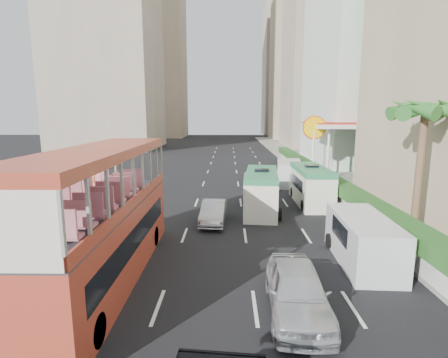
{
  "coord_description": "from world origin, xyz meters",
  "views": [
    {
      "loc": [
        -1.28,
        -12.51,
        6.23
      ],
      "look_at": [
        -1.5,
        4.0,
        3.2
      ],
      "focal_mm": 28.0,
      "sensor_mm": 36.0,
      "label": 1
    }
  ],
  "objects_px": {
    "minibus_far": "(311,185)",
    "panel_van_near": "(363,240)",
    "minibus_near": "(261,191)",
    "car_silver_lane_b": "(296,313)",
    "van_asset": "(259,187)",
    "panel_van_far": "(289,173)",
    "palm_tree": "(419,176)",
    "shell_station": "(340,150)",
    "double_decker_bus": "(102,216)",
    "car_silver_lane_a": "(213,223)"
  },
  "relations": [
    {
      "from": "minibus_far",
      "to": "panel_van_near",
      "type": "bearing_deg",
      "value": -90.63
    },
    {
      "from": "minibus_near",
      "to": "car_silver_lane_b",
      "type": "bearing_deg",
      "value": -83.9
    },
    {
      "from": "van_asset",
      "to": "panel_van_far",
      "type": "distance_m",
      "value": 3.36
    },
    {
      "from": "van_asset",
      "to": "palm_tree",
      "type": "distance_m",
      "value": 15.26
    },
    {
      "from": "minibus_near",
      "to": "panel_van_near",
      "type": "distance_m",
      "value": 8.82
    },
    {
      "from": "panel_van_near",
      "to": "shell_station",
      "type": "height_order",
      "value": "shell_station"
    },
    {
      "from": "double_decker_bus",
      "to": "palm_tree",
      "type": "distance_m",
      "value": 14.39
    },
    {
      "from": "car_silver_lane_a",
      "to": "panel_van_far",
      "type": "xyz_separation_m",
      "value": [
        6.38,
        11.71,
        1.05
      ]
    },
    {
      "from": "car_silver_lane_b",
      "to": "minibus_near",
      "type": "xyz_separation_m",
      "value": [
        -0.04,
        12.03,
        1.33
      ]
    },
    {
      "from": "palm_tree",
      "to": "car_silver_lane_b",
      "type": "bearing_deg",
      "value": -137.68
    },
    {
      "from": "car_silver_lane_a",
      "to": "minibus_near",
      "type": "bearing_deg",
      "value": 42.72
    },
    {
      "from": "van_asset",
      "to": "minibus_far",
      "type": "height_order",
      "value": "minibus_far"
    },
    {
      "from": "double_decker_bus",
      "to": "shell_station",
      "type": "distance_m",
      "value": 28.02
    },
    {
      "from": "minibus_near",
      "to": "minibus_far",
      "type": "height_order",
      "value": "minibus_near"
    },
    {
      "from": "panel_van_far",
      "to": "car_silver_lane_a",
      "type": "bearing_deg",
      "value": -110.77
    },
    {
      "from": "palm_tree",
      "to": "minibus_near",
      "type": "bearing_deg",
      "value": 140.36
    },
    {
      "from": "van_asset",
      "to": "minibus_near",
      "type": "xyz_separation_m",
      "value": [
        -0.53,
        -7.68,
        1.33
      ]
    },
    {
      "from": "car_silver_lane_a",
      "to": "minibus_near",
      "type": "height_order",
      "value": "minibus_near"
    },
    {
      "from": "minibus_far",
      "to": "shell_station",
      "type": "xyz_separation_m",
      "value": [
        5.45,
        11.18,
        1.43
      ]
    },
    {
      "from": "panel_van_far",
      "to": "palm_tree",
      "type": "xyz_separation_m",
      "value": [
        3.58,
        -14.92,
        2.33
      ]
    },
    {
      "from": "car_silver_lane_a",
      "to": "car_silver_lane_b",
      "type": "height_order",
      "value": "car_silver_lane_b"
    },
    {
      "from": "van_asset",
      "to": "minibus_near",
      "type": "height_order",
      "value": "minibus_near"
    },
    {
      "from": "double_decker_bus",
      "to": "minibus_far",
      "type": "distance_m",
      "value": 15.89
    },
    {
      "from": "car_silver_lane_a",
      "to": "palm_tree",
      "type": "distance_m",
      "value": 11.0
    },
    {
      "from": "car_silver_lane_b",
      "to": "double_decker_bus",
      "type": "bearing_deg",
      "value": 164.14
    },
    {
      "from": "van_asset",
      "to": "car_silver_lane_a",
      "type": "bearing_deg",
      "value": -111.99
    },
    {
      "from": "minibus_far",
      "to": "panel_van_far",
      "type": "distance_m",
      "value": 7.11
    },
    {
      "from": "car_silver_lane_a",
      "to": "minibus_near",
      "type": "relative_size",
      "value": 0.65
    },
    {
      "from": "car_silver_lane_a",
      "to": "panel_van_far",
      "type": "relative_size",
      "value": 0.74
    },
    {
      "from": "double_decker_bus",
      "to": "shell_station",
      "type": "relative_size",
      "value": 1.38
    },
    {
      "from": "palm_tree",
      "to": "shell_station",
      "type": "xyz_separation_m",
      "value": [
        2.2,
        19.0,
        -0.63
      ]
    },
    {
      "from": "car_silver_lane_a",
      "to": "van_asset",
      "type": "distance_m",
      "value": 10.82
    },
    {
      "from": "car_silver_lane_b",
      "to": "van_asset",
      "type": "xyz_separation_m",
      "value": [
        0.49,
        19.71,
        0.0
      ]
    },
    {
      "from": "minibus_far",
      "to": "panel_van_near",
      "type": "xyz_separation_m",
      "value": [
        -0.12,
        -10.13,
        -0.32
      ]
    },
    {
      "from": "panel_van_far",
      "to": "palm_tree",
      "type": "bearing_deg",
      "value": -68.67
    },
    {
      "from": "double_decker_bus",
      "to": "minibus_near",
      "type": "xyz_separation_m",
      "value": [
        6.86,
        9.75,
        -1.2
      ]
    },
    {
      "from": "double_decker_bus",
      "to": "panel_van_near",
      "type": "relative_size",
      "value": 2.21
    },
    {
      "from": "car_silver_lane_a",
      "to": "panel_van_far",
      "type": "distance_m",
      "value": 13.38
    },
    {
      "from": "double_decker_bus",
      "to": "car_silver_lane_a",
      "type": "bearing_deg",
      "value": 61.99
    },
    {
      "from": "van_asset",
      "to": "double_decker_bus",
      "type": "bearing_deg",
      "value": -115.79
    },
    {
      "from": "car_silver_lane_a",
      "to": "palm_tree",
      "type": "relative_size",
      "value": 0.6
    },
    {
      "from": "double_decker_bus",
      "to": "car_silver_lane_b",
      "type": "relative_size",
      "value": 2.4
    },
    {
      "from": "double_decker_bus",
      "to": "shell_station",
      "type": "bearing_deg",
      "value": 55.18
    },
    {
      "from": "double_decker_bus",
      "to": "panel_van_far",
      "type": "height_order",
      "value": "double_decker_bus"
    },
    {
      "from": "shell_station",
      "to": "double_decker_bus",
      "type": "bearing_deg",
      "value": -124.82
    },
    {
      "from": "van_asset",
      "to": "panel_van_near",
      "type": "xyz_separation_m",
      "value": [
        3.04,
        -15.74,
        0.99
      ]
    },
    {
      "from": "minibus_far",
      "to": "palm_tree",
      "type": "xyz_separation_m",
      "value": [
        3.25,
        -7.82,
        2.06
      ]
    },
    {
      "from": "minibus_near",
      "to": "shell_station",
      "type": "relative_size",
      "value": 0.75
    },
    {
      "from": "double_decker_bus",
      "to": "car_silver_lane_a",
      "type": "xyz_separation_m",
      "value": [
        3.84,
        7.21,
        -2.53
      ]
    },
    {
      "from": "panel_van_near",
      "to": "minibus_near",
      "type": "bearing_deg",
      "value": 116.69
    }
  ]
}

